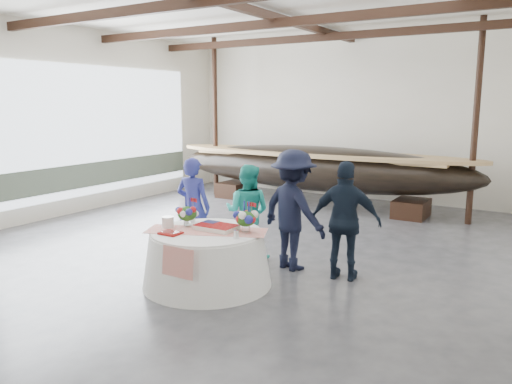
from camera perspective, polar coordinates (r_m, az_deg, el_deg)
The scene contains 12 objects.
floor at distance 9.52m, azimuth -2.65°, elevation -6.27°, with size 10.00×12.00×0.01m, color #3D3D42.
wall_back at distance 14.49m, azimuth 10.85°, elevation 8.26°, with size 10.00×0.02×4.50m, color silver.
wall_left at distance 12.65m, azimuth -22.01°, elevation 7.44°, with size 0.02×12.00×4.50m, color silver.
pavilion_structure at distance 9.84m, azimuth -0.27°, elevation 17.82°, with size 9.80×11.76×4.50m.
open_bay at distance 13.25m, azimuth -18.28°, elevation 5.93°, with size 0.03×7.00×3.20m.
longboat_display at distance 13.13m, azimuth 6.72°, elevation 2.76°, with size 8.45×1.69×1.58m.
banquet_table at distance 7.55m, azimuth -5.61°, elevation -7.48°, with size 1.93×1.93×0.83m.
tabletop_items at distance 7.51m, azimuth -5.21°, elevation -3.12°, with size 1.85×1.21×0.40m.
guest_woman_blue at distance 8.88m, azimuth -7.17°, elevation -1.70°, with size 0.64×0.42×1.76m, color navy.
guest_woman_teal at distance 8.63m, azimuth -0.98°, elevation -2.30°, with size 0.81×0.63×1.66m, color teal.
guest_man_left at distance 8.10m, azimuth 4.27°, elevation -2.07°, with size 1.27×0.73×1.96m, color black.
guest_man_right at distance 7.72m, azimuth 10.20°, elevation -3.29°, with size 1.08×0.45×1.84m, color black.
Camera 1 is at (5.14, -7.54, 2.70)m, focal length 35.00 mm.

